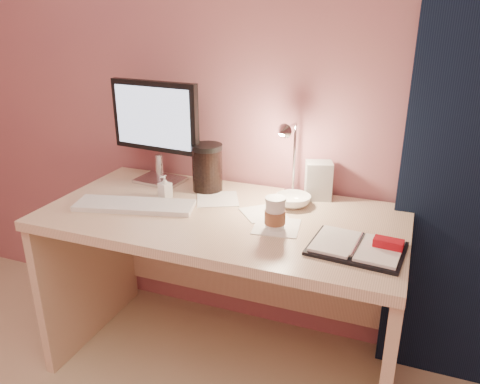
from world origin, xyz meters
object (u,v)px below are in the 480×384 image
(coffee_cup, at_px, (275,215))
(desk, at_px, (230,256))
(dark_jar, at_px, (207,170))
(keyboard, at_px, (135,205))
(desk_lamp, at_px, (292,153))
(product_box, at_px, (318,180))
(monitor, at_px, (156,123))
(bowl, at_px, (293,201))
(lotion_bottle, at_px, (165,187))
(planner, at_px, (359,247))

(coffee_cup, bearing_deg, desk, 149.68)
(desk, distance_m, dark_jar, 0.38)
(keyboard, xyz_separation_m, coffee_cup, (0.58, 0.01, 0.05))
(desk, height_order, desk_lamp, desk_lamp)
(keyboard, xyz_separation_m, product_box, (0.66, 0.36, 0.07))
(desk, height_order, keyboard, keyboard)
(monitor, relative_size, coffee_cup, 3.74)
(monitor, bearing_deg, bowl, 0.48)
(monitor, xyz_separation_m, coffee_cup, (0.64, -0.29, -0.22))
(keyboard, bearing_deg, monitor, 86.93)
(bowl, bearing_deg, coffee_cup, -91.27)
(monitor, distance_m, dark_jar, 0.31)
(coffee_cup, distance_m, desk_lamp, 0.33)
(monitor, bearing_deg, desk_lamp, 5.64)
(bowl, bearing_deg, keyboard, -157.27)
(bowl, xyz_separation_m, desk_lamp, (-0.03, 0.06, 0.18))
(dark_jar, bearing_deg, desk, -40.93)
(dark_jar, distance_m, desk_lamp, 0.39)
(coffee_cup, height_order, lotion_bottle, coffee_cup)
(keyboard, distance_m, product_box, 0.76)
(desk, bearing_deg, desk_lamp, 36.37)
(desk, relative_size, dark_jar, 7.59)
(planner, height_order, lotion_bottle, lotion_bottle)
(bowl, distance_m, lotion_bottle, 0.54)
(monitor, relative_size, planner, 1.43)
(keyboard, distance_m, desk_lamp, 0.67)
(desk, relative_size, keyboard, 2.95)
(planner, bearing_deg, monitor, 165.30)
(lotion_bottle, bearing_deg, planner, -12.17)
(desk, xyz_separation_m, desk_lamp, (0.21, 0.16, 0.43))
(planner, height_order, coffee_cup, coffee_cup)
(desk, bearing_deg, product_box, 34.23)
(monitor, xyz_separation_m, lotion_bottle, (0.12, -0.17, -0.23))
(monitor, bearing_deg, dark_jar, 1.66)
(planner, distance_m, dark_jar, 0.78)
(coffee_cup, height_order, desk_lamp, desk_lamp)
(coffee_cup, bearing_deg, lotion_bottle, 166.44)
(keyboard, bearing_deg, desk, 8.91)
(monitor, relative_size, lotion_bottle, 4.66)
(planner, xyz_separation_m, desk_lamp, (-0.33, 0.35, 0.19))
(lotion_bottle, bearing_deg, desk_lamp, 18.52)
(desk, height_order, coffee_cup, coffee_cup)
(bowl, relative_size, desk_lamp, 0.43)
(lotion_bottle, xyz_separation_m, product_box, (0.60, 0.22, 0.03))
(planner, bearing_deg, desk, 165.93)
(coffee_cup, xyz_separation_m, desk_lamp, (-0.02, 0.29, 0.15))
(desk, distance_m, monitor, 0.66)
(dark_jar, xyz_separation_m, product_box, (0.47, 0.08, -0.01))
(coffee_cup, bearing_deg, keyboard, -178.80)
(product_box, xyz_separation_m, desk_lamp, (-0.10, -0.06, 0.12))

